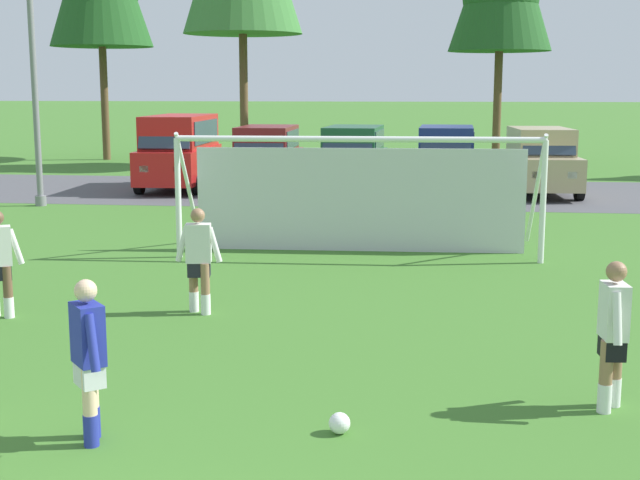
{
  "coord_description": "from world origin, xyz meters",
  "views": [
    {
      "loc": [
        2.44,
        -4.42,
        3.45
      ],
      "look_at": [
        0.77,
        9.14,
        1.07
      ],
      "focal_mm": 49.28,
      "sensor_mm": 36.0,
      "label": 1
    }
  ],
  "objects_px": {
    "player_midfield_center": "(199,261)",
    "player_winger_left": "(89,361)",
    "parked_car_slot_center_left": "(353,158)",
    "street_lamp": "(40,72)",
    "parked_car_slot_center_right": "(540,160)",
    "parked_car_slot_left": "(267,157)",
    "parked_car_slot_far_left": "(180,150)",
    "player_striker_near": "(613,336)",
    "parked_car_slot_center": "(446,158)",
    "soccer_goal": "(359,192)",
    "soccer_ball": "(340,423)"
  },
  "relations": [
    {
      "from": "player_midfield_center",
      "to": "street_lamp",
      "type": "height_order",
      "value": "street_lamp"
    },
    {
      "from": "parked_car_slot_left",
      "to": "player_striker_near",
      "type": "bearing_deg",
      "value": -69.47
    },
    {
      "from": "parked_car_slot_center_right",
      "to": "street_lamp",
      "type": "xyz_separation_m",
      "value": [
        -14.79,
        -4.62,
        2.78
      ]
    },
    {
      "from": "soccer_goal",
      "to": "parked_car_slot_center_left",
      "type": "relative_size",
      "value": 1.6
    },
    {
      "from": "parked_car_slot_center_left",
      "to": "street_lamp",
      "type": "height_order",
      "value": "street_lamp"
    },
    {
      "from": "street_lamp",
      "to": "parked_car_slot_center_left",
      "type": "bearing_deg",
      "value": 30.17
    },
    {
      "from": "player_winger_left",
      "to": "parked_car_slot_left",
      "type": "xyz_separation_m",
      "value": [
        -2.22,
        21.46,
        0.29
      ]
    },
    {
      "from": "parked_car_slot_center_right",
      "to": "parked_car_slot_far_left",
      "type": "bearing_deg",
      "value": 179.75
    },
    {
      "from": "soccer_ball",
      "to": "player_midfield_center",
      "type": "height_order",
      "value": "player_midfield_center"
    },
    {
      "from": "soccer_goal",
      "to": "parked_car_slot_left",
      "type": "xyz_separation_m",
      "value": [
        -4.03,
        11.12,
        -0.18
      ]
    },
    {
      "from": "player_striker_near",
      "to": "parked_car_slot_center_left",
      "type": "relative_size",
      "value": 0.35
    },
    {
      "from": "soccer_goal",
      "to": "parked_car_slot_center_right",
      "type": "relative_size",
      "value": 1.59
    },
    {
      "from": "parked_car_slot_left",
      "to": "parked_car_slot_center",
      "type": "relative_size",
      "value": 0.99
    },
    {
      "from": "player_midfield_center",
      "to": "parked_car_slot_center_right",
      "type": "bearing_deg",
      "value": 66.45
    },
    {
      "from": "soccer_goal",
      "to": "parked_car_slot_far_left",
      "type": "bearing_deg",
      "value": 122.55
    },
    {
      "from": "player_midfield_center",
      "to": "player_winger_left",
      "type": "bearing_deg",
      "value": -87.33
    },
    {
      "from": "soccer_ball",
      "to": "player_striker_near",
      "type": "xyz_separation_m",
      "value": [
        2.84,
        1.04,
        0.71
      ]
    },
    {
      "from": "parked_car_slot_left",
      "to": "parked_car_slot_far_left",
      "type": "bearing_deg",
      "value": -177.57
    },
    {
      "from": "soccer_goal",
      "to": "parked_car_slot_center",
      "type": "bearing_deg",
      "value": 80.23
    },
    {
      "from": "soccer_ball",
      "to": "soccer_goal",
      "type": "relative_size",
      "value": 0.03
    },
    {
      "from": "parked_car_slot_center_left",
      "to": "parked_car_slot_center_right",
      "type": "bearing_deg",
      "value": -3.83
    },
    {
      "from": "parked_car_slot_far_left",
      "to": "street_lamp",
      "type": "height_order",
      "value": "street_lamp"
    },
    {
      "from": "player_striker_near",
      "to": "player_midfield_center",
      "type": "distance_m",
      "value": 6.49
    },
    {
      "from": "player_midfield_center",
      "to": "street_lamp",
      "type": "relative_size",
      "value": 0.22
    },
    {
      "from": "soccer_goal",
      "to": "player_winger_left",
      "type": "xyz_separation_m",
      "value": [
        -1.81,
        -10.34,
        -0.47
      ]
    },
    {
      "from": "soccer_goal",
      "to": "player_striker_near",
      "type": "height_order",
      "value": "soccer_goal"
    },
    {
      "from": "parked_car_slot_far_left",
      "to": "parked_car_slot_center_right",
      "type": "xyz_separation_m",
      "value": [
        12.05,
        -0.05,
        -0.23
      ]
    },
    {
      "from": "parked_car_slot_center",
      "to": "soccer_ball",
      "type": "bearing_deg",
      "value": -93.76
    },
    {
      "from": "player_striker_near",
      "to": "street_lamp",
      "type": "height_order",
      "value": "street_lamp"
    },
    {
      "from": "parked_car_slot_far_left",
      "to": "parked_car_slot_center",
      "type": "bearing_deg",
      "value": 4.4
    },
    {
      "from": "parked_car_slot_center",
      "to": "parked_car_slot_center_left",
      "type": "bearing_deg",
      "value": -173.89
    },
    {
      "from": "soccer_goal",
      "to": "parked_car_slot_far_left",
      "type": "relative_size",
      "value": 1.54
    },
    {
      "from": "parked_car_slot_center",
      "to": "soccer_goal",
      "type": "bearing_deg",
      "value": -99.77
    },
    {
      "from": "soccer_goal",
      "to": "player_midfield_center",
      "type": "xyz_separation_m",
      "value": [
        -2.04,
        -5.31,
        -0.47
      ]
    },
    {
      "from": "player_striker_near",
      "to": "parked_car_slot_left",
      "type": "xyz_separation_m",
      "value": [
        -7.46,
        19.92,
        0.29
      ]
    },
    {
      "from": "player_winger_left",
      "to": "parked_car_slot_far_left",
      "type": "relative_size",
      "value": 0.34
    },
    {
      "from": "parked_car_slot_left",
      "to": "parked_car_slot_center_left",
      "type": "bearing_deg",
      "value": 4.57
    },
    {
      "from": "soccer_goal",
      "to": "player_winger_left",
      "type": "relative_size",
      "value": 4.57
    },
    {
      "from": "parked_car_slot_left",
      "to": "player_midfield_center",
      "type": "bearing_deg",
      "value": -83.12
    },
    {
      "from": "parked_car_slot_center_left",
      "to": "parked_car_slot_center",
      "type": "relative_size",
      "value": 1.01
    },
    {
      "from": "player_striker_near",
      "to": "parked_car_slot_far_left",
      "type": "bearing_deg",
      "value": 117.83
    },
    {
      "from": "player_winger_left",
      "to": "parked_car_slot_far_left",
      "type": "height_order",
      "value": "parked_car_slot_far_left"
    },
    {
      "from": "soccer_goal",
      "to": "parked_car_slot_far_left",
      "type": "distance_m",
      "value": 13.04
    },
    {
      "from": "soccer_goal",
      "to": "player_midfield_center",
      "type": "height_order",
      "value": "soccer_goal"
    },
    {
      "from": "parked_car_slot_center_left",
      "to": "parked_car_slot_center",
      "type": "distance_m",
      "value": 3.14
    },
    {
      "from": "parked_car_slot_center_left",
      "to": "street_lamp",
      "type": "distance_m",
      "value": 10.38
    },
    {
      "from": "soccer_ball",
      "to": "parked_car_slot_left",
      "type": "relative_size",
      "value": 0.05
    },
    {
      "from": "parked_car_slot_left",
      "to": "parked_car_slot_center_left",
      "type": "relative_size",
      "value": 0.98
    },
    {
      "from": "player_striker_near",
      "to": "player_midfield_center",
      "type": "xyz_separation_m",
      "value": [
        -5.48,
        3.49,
        0.0
      ]
    },
    {
      "from": "player_striker_near",
      "to": "parked_car_slot_far_left",
      "type": "relative_size",
      "value": 0.34
    }
  ]
}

